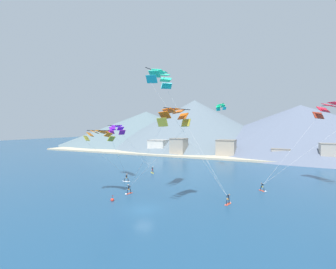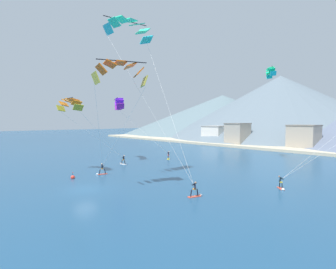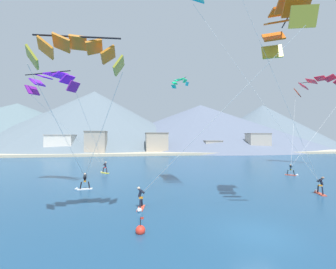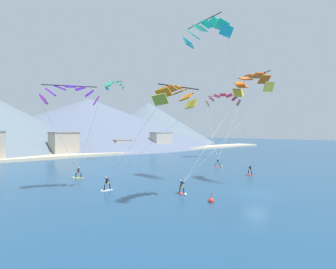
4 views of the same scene
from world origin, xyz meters
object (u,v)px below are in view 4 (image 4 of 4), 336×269
object	(u,v)px
kitesurfer_near_trail	(249,172)
kitesurfer_far_right	(219,164)
parafoil_kite_mid_center	(70,93)
parafoil_kite_far_right	(223,99)
kitesurfer_mid_center	(77,175)
kitesurfer_far_left	(183,190)
parafoil_kite_far_left	(252,82)
parafoil_kite_near_trail	(207,31)
race_marker_buoy	(211,201)
kitesurfer_near_lead	(106,187)
parafoil_kite_distant_high_outer	(115,85)
parafoil_kite_near_lead	(175,95)

from	to	relation	value
kitesurfer_near_trail	kitesurfer_far_right	distance (m)	10.63
parafoil_kite_mid_center	parafoil_kite_far_right	xyz separation A→B (m)	(43.18, 11.31, 3.92)
kitesurfer_mid_center	kitesurfer_far_left	size ratio (longest dim) A/B	0.99
kitesurfer_far_right	parafoil_kite_far_left	world-z (taller)	parafoil_kite_far_left
kitesurfer_far_right	parafoil_kite_far_left	size ratio (longest dim) A/B	0.12
parafoil_kite_near_trail	race_marker_buoy	xyz separation A→B (m)	(-5.86, -5.56, -19.99)
kitesurfer_far_left	parafoil_kite_far_right	xyz separation A→B (m)	(33.93, 20.13, 14.88)
kitesurfer_near_trail	kitesurfer_near_lead	bearing A→B (deg)	167.19
parafoil_kite_far_right	kitesurfer_mid_center	bearing A→B (deg)	-176.55
parafoil_kite_far_left	kitesurfer_mid_center	bearing A→B (deg)	126.12
parafoil_kite_near_trail	parafoil_kite_far_right	bearing A→B (deg)	33.65
parafoil_kite_near_trail	race_marker_buoy	size ratio (longest dim) A/B	19.57
kitesurfer_near_lead	kitesurfer_far_left	distance (m)	9.25
parafoil_kite_mid_center	parafoil_kite_distant_high_outer	size ratio (longest dim) A/B	2.68
parafoil_kite_near_lead	parafoil_kite_near_trail	distance (m)	14.23
kitesurfer_mid_center	race_marker_buoy	distance (m)	22.49
parafoil_kite_near_lead	parafoil_kite_near_trail	size ratio (longest dim) A/B	0.57
kitesurfer_near_trail	kitesurfer_far_left	bearing A→B (deg)	-172.91
parafoil_kite_near_trail	parafoil_kite_far_right	xyz separation A→B (m)	(28.17, 18.75, -4.78)
kitesurfer_far_left	parafoil_kite_far_left	xyz separation A→B (m)	(9.93, -2.57, 12.93)
kitesurfer_far_right	parafoil_kite_far_right	xyz separation A→B (m)	(12.35, 8.42, 14.93)
kitesurfer_near_lead	parafoil_kite_far_right	size ratio (longest dim) A/B	0.11
parafoil_kite_distant_high_outer	kitesurfer_far_left	bearing A→B (deg)	-106.63
kitesurfer_far_left	parafoil_kite_distant_high_outer	xyz separation A→B (m)	(9.56, 32.03, 17.24)
parafoil_kite_near_lead	parafoil_kite_mid_center	size ratio (longest dim) A/B	1.03
parafoil_kite_near_lead	race_marker_buoy	size ratio (longest dim) A/B	11.06
kitesurfer_far_left	kitesurfer_far_right	xyz separation A→B (m)	(21.59, 11.71, -0.06)
kitesurfer_far_left	race_marker_buoy	distance (m)	4.19
parafoil_kite_near_lead	parafoil_kite_near_trail	xyz separation A→B (m)	(9.55, 4.26, 9.66)
parafoil_kite_mid_center	parafoil_kite_distant_high_outer	distance (m)	30.53
parafoil_kite_far_right	parafoil_kite_near_trail	bearing A→B (deg)	-146.35
kitesurfer_far_left	kitesurfer_near_lead	bearing A→B (deg)	128.07
kitesurfer_near_lead	race_marker_buoy	bearing A→B (deg)	-63.92
parafoil_kite_far_right	parafoil_kite_far_left	bearing A→B (deg)	-136.60
parafoil_kite_mid_center	parafoil_kite_far_left	size ratio (longest dim) A/B	0.83
kitesurfer_near_lead	parafoil_kite_far_left	size ratio (longest dim) A/B	0.14
kitesurfer_near_trail	parafoil_kite_far_left	size ratio (longest dim) A/B	0.14
race_marker_buoy	kitesurfer_mid_center	bearing A→B (deg)	102.40
kitesurfer_near_trail	parafoil_kite_near_trail	world-z (taller)	parafoil_kite_near_trail
kitesurfer_near_lead	kitesurfer_far_right	xyz separation A→B (m)	(27.29, 4.43, -0.07)
parafoil_kite_far_right	kitesurfer_near_lead	bearing A→B (deg)	-162.03
kitesurfer_mid_center	parafoil_kite_far_left	bearing A→B (deg)	-53.88
kitesurfer_far_right	parafoil_kite_distant_high_outer	xyz separation A→B (m)	(-12.02, 20.32, 17.29)
kitesurfer_near_trail	parafoil_kite_far_left	distance (m)	15.45
kitesurfer_mid_center	parafoil_kite_far_left	size ratio (longest dim) A/B	0.13
parafoil_kite_distant_high_outer	kitesurfer_near_lead	bearing A→B (deg)	-121.67
kitesurfer_near_lead	kitesurfer_mid_center	bearing A→B (deg)	85.78
parafoil_kite_far_left	kitesurfer_far_right	bearing A→B (deg)	50.77
kitesurfer_far_left	parafoil_kite_far_right	bearing A→B (deg)	30.68
kitesurfer_near_trail	race_marker_buoy	size ratio (longest dim) A/B	1.75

